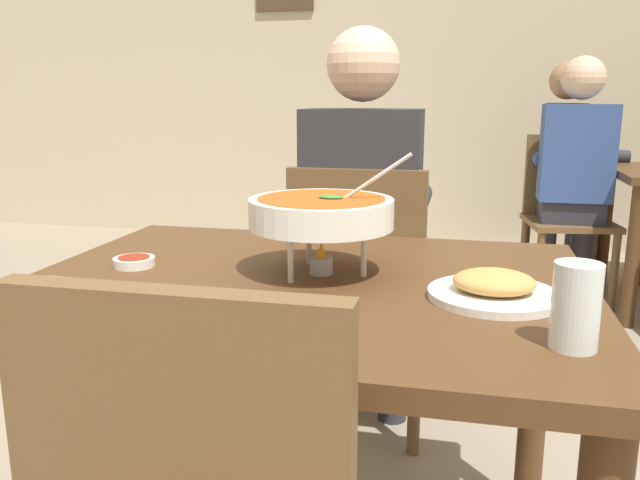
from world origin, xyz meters
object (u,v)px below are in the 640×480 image
(chair_diner_main, at_px, (361,287))
(sauce_dish, at_px, (134,261))
(curry_bowl, at_px, (321,213))
(patron_bg_right, at_px, (569,158))
(appetizer_plate, at_px, (494,289))
(chair_bg_left, at_px, (566,206))
(dining_table_main, at_px, (304,332))
(rice_plate, at_px, (242,316))
(patron_bg_left, at_px, (575,166))
(drink_glass, at_px, (575,311))
(diner_main, at_px, (363,212))
(chair_bg_right, at_px, (578,197))

(chair_diner_main, relative_size, sauce_dish, 10.00)
(curry_bowl, bearing_deg, patron_bg_right, 72.64)
(appetizer_plate, bearing_deg, curry_bowl, 164.12)
(chair_diner_main, distance_m, chair_bg_left, 1.98)
(dining_table_main, xyz_separation_m, rice_plate, (-0.03, -0.29, 0.13))
(patron_bg_left, xyz_separation_m, patron_bg_right, (0.04, 0.51, 0.00))
(chair_diner_main, distance_m, curry_bowl, 0.78)
(appetizer_plate, bearing_deg, sauce_dish, 175.03)
(appetizer_plate, bearing_deg, chair_diner_main, 115.34)
(drink_glass, distance_m, patron_bg_right, 3.20)
(dining_table_main, bearing_deg, diner_main, 90.00)
(chair_bg_right, bearing_deg, diner_main, -114.91)
(rice_plate, distance_m, sauce_dish, 0.48)
(chair_diner_main, height_order, rice_plate, chair_diner_main)
(chair_bg_left, distance_m, patron_bg_left, 0.27)
(chair_diner_main, bearing_deg, chair_bg_right, 65.42)
(dining_table_main, xyz_separation_m, chair_bg_right, (0.99, 2.89, -0.12))
(diner_main, bearing_deg, drink_glass, -65.22)
(chair_bg_left, height_order, patron_bg_right, patron_bg_right)
(patron_bg_left, relative_size, patron_bg_right, 1.00)
(dining_table_main, height_order, chair_bg_right, chair_bg_right)
(curry_bowl, relative_size, patron_bg_right, 0.25)
(chair_bg_left, xyz_separation_m, patron_bg_right, (0.05, 0.38, 0.24))
(chair_bg_right, height_order, patron_bg_left, patron_bg_left)
(chair_bg_left, distance_m, patron_bg_right, 0.45)
(chair_bg_right, distance_m, patron_bg_left, 0.57)
(diner_main, height_order, chair_bg_left, diner_main)
(curry_bowl, xyz_separation_m, chair_bg_right, (0.96, 2.84, -0.36))
(chair_diner_main, distance_m, patron_bg_right, 2.36)
(dining_table_main, distance_m, sauce_dish, 0.41)
(sauce_dish, distance_m, chair_bg_left, 2.80)
(diner_main, distance_m, drink_glass, 1.14)
(patron_bg_left, bearing_deg, rice_plate, -108.59)
(sauce_dish, bearing_deg, patron_bg_right, 65.64)
(dining_table_main, height_order, drink_glass, drink_glass)
(chair_bg_right, bearing_deg, appetizer_plate, -101.79)
(sauce_dish, height_order, drink_glass, drink_glass)
(chair_diner_main, bearing_deg, patron_bg_right, 67.04)
(dining_table_main, bearing_deg, drink_glass, -29.00)
(dining_table_main, xyz_separation_m, curry_bowl, (0.03, 0.05, 0.24))
(chair_diner_main, bearing_deg, patron_bg_left, 62.09)
(sauce_dish, bearing_deg, chair_diner_main, 61.64)
(appetizer_plate, bearing_deg, patron_bg_left, 78.37)
(patron_bg_left, bearing_deg, drink_glass, -98.47)
(rice_plate, distance_m, patron_bg_right, 3.33)
(dining_table_main, distance_m, patron_bg_right, 3.04)
(patron_bg_right, bearing_deg, diner_main, -113.28)
(diner_main, bearing_deg, chair_bg_left, 63.62)
(drink_glass, height_order, chair_bg_right, chair_bg_right)
(diner_main, relative_size, appetizer_plate, 5.46)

